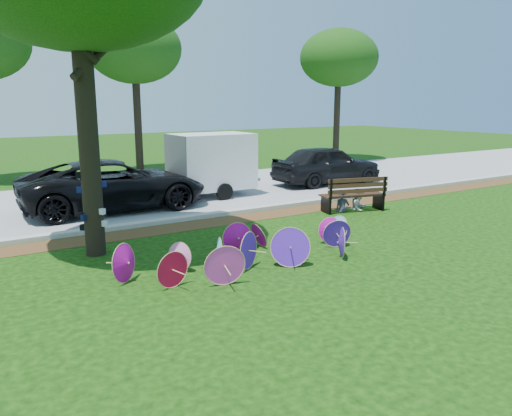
{
  "coord_description": "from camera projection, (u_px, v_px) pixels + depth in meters",
  "views": [
    {
      "loc": [
        -5.71,
        -8.0,
        3.44
      ],
      "look_at": [
        0.5,
        2.0,
        0.9
      ],
      "focal_mm": 35.0,
      "sensor_mm": 36.0,
      "label": 1
    }
  ],
  "objects": [
    {
      "name": "ground",
      "position": [
        286.0,
        270.0,
        10.32
      ],
      "size": [
        90.0,
        90.0,
        0.0
      ],
      "primitive_type": "plane",
      "color": "black",
      "rests_on": "ground"
    },
    {
      "name": "mulch_strip",
      "position": [
        194.0,
        225.0,
        14.05
      ],
      "size": [
        90.0,
        1.0,
        0.01
      ],
      "primitive_type": "cube",
      "color": "#472D16",
      "rests_on": "ground"
    },
    {
      "name": "curb",
      "position": [
        184.0,
        218.0,
        14.62
      ],
      "size": [
        90.0,
        0.3,
        0.12
      ],
      "primitive_type": "cube",
      "color": "#B7B5AD",
      "rests_on": "ground"
    },
    {
      "name": "street",
      "position": [
        138.0,
        197.0,
        18.08
      ],
      "size": [
        90.0,
        8.0,
        0.01
      ],
      "primitive_type": "cube",
      "color": "gray",
      "rests_on": "ground"
    },
    {
      "name": "parasol_pile",
      "position": [
        261.0,
        246.0,
        10.73
      ],
      "size": [
        5.81,
        2.29,
        0.86
      ],
      "color": "#4B1CB2",
      "rests_on": "ground"
    },
    {
      "name": "black_van",
      "position": [
        115.0,
        185.0,
        15.92
      ],
      "size": [
        5.88,
        2.82,
        1.62
      ],
      "primitive_type": "imported",
      "rotation": [
        0.0,
        0.0,
        1.55
      ],
      "color": "black",
      "rests_on": "ground"
    },
    {
      "name": "dark_pickup",
      "position": [
        327.0,
        165.0,
        20.89
      ],
      "size": [
        4.82,
        2.06,
        1.62
      ],
      "primitive_type": "imported",
      "rotation": [
        0.0,
        0.0,
        1.54
      ],
      "color": "black",
      "rests_on": "ground"
    },
    {
      "name": "cargo_trailer",
      "position": [
        212.0,
        161.0,
        18.09
      ],
      "size": [
        2.86,
        1.84,
        2.58
      ],
      "primitive_type": "cube",
      "rotation": [
        0.0,
        0.0,
        0.02
      ],
      "color": "white",
      "rests_on": "ground"
    },
    {
      "name": "park_bench",
      "position": [
        352.0,
        194.0,
        15.82
      ],
      "size": [
        2.22,
        1.29,
        1.09
      ],
      "primitive_type": null,
      "rotation": [
        0.0,
        0.0,
        -0.25
      ],
      "color": "black",
      "rests_on": "ground"
    },
    {
      "name": "person_left",
      "position": [
        343.0,
        192.0,
        15.66
      ],
      "size": [
        0.54,
        0.44,
        1.26
      ],
      "primitive_type": "imported",
      "rotation": [
        0.0,
        0.0,
        -0.36
      ],
      "color": "#3D3F54",
      "rests_on": "ground"
    },
    {
      "name": "person_right",
      "position": [
        359.0,
        189.0,
        16.02
      ],
      "size": [
        0.7,
        0.58,
        1.33
      ],
      "primitive_type": "imported",
      "rotation": [
        0.0,
        0.0,
        0.13
      ],
      "color": "silver",
      "rests_on": "ground"
    },
    {
      "name": "bg_trees",
      "position": [
        169.0,
        51.0,
        23.74
      ],
      "size": [
        22.31,
        5.96,
        7.4
      ],
      "color": "black",
      "rests_on": "ground"
    }
  ]
}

